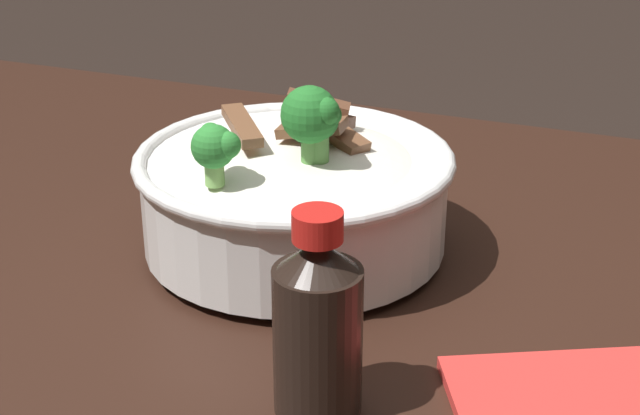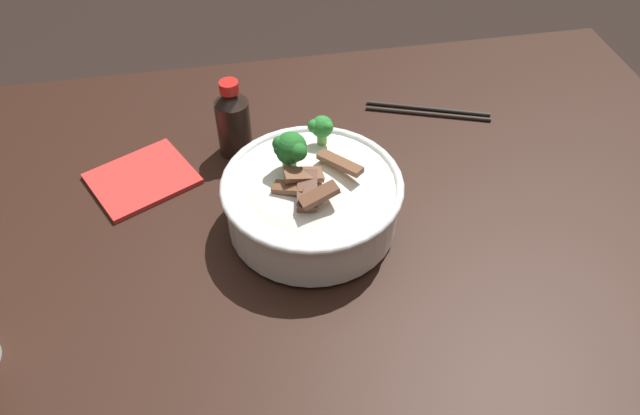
{
  "view_description": "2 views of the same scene",
  "coord_description": "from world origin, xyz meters",
  "views": [
    {
      "loc": [
        0.33,
        -0.61,
        1.17
      ],
      "look_at": [
        0.07,
        0.05,
        0.84
      ],
      "focal_mm": 54.11,
      "sensor_mm": 36.0,
      "label": 1
    },
    {
      "loc": [
        0.16,
        0.65,
        1.47
      ],
      "look_at": [
        0.05,
        0.06,
        0.86
      ],
      "focal_mm": 34.3,
      "sensor_mm": 36.0,
      "label": 2
    }
  ],
  "objects": [
    {
      "name": "folded_napkin",
      "position": [
        0.3,
        -0.1,
        0.8
      ],
      "size": [
        0.19,
        0.18,
        0.01
      ],
      "primitive_type": "cube",
      "rotation": [
        0.0,
        0.0,
        0.46
      ],
      "color": "red",
      "rests_on": "dining_table"
    },
    {
      "name": "soy_sauce_bottle",
      "position": [
        0.15,
        -0.15,
        0.86
      ],
      "size": [
        0.06,
        0.06,
        0.14
      ],
      "color": "black",
      "rests_on": "dining_table"
    },
    {
      "name": "rice_bowl",
      "position": [
        0.06,
        0.04,
        0.86
      ],
      "size": [
        0.26,
        0.26,
        0.15
      ],
      "color": "white",
      "rests_on": "dining_table"
    },
    {
      "name": "dining_table",
      "position": [
        0.0,
        0.0,
        0.7
      ],
      "size": [
        1.27,
        0.84,
        0.8
      ],
      "color": "black",
      "rests_on": "ground"
    }
  ]
}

